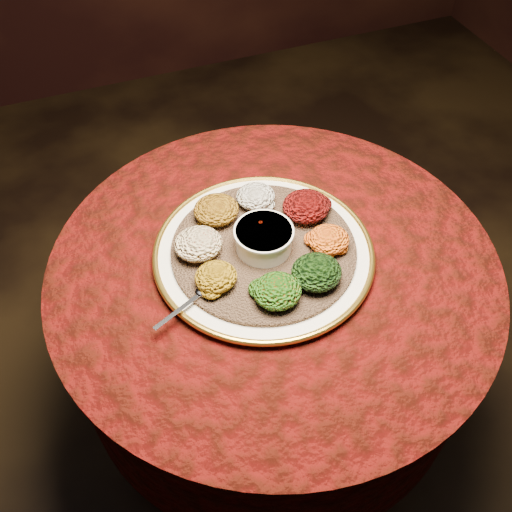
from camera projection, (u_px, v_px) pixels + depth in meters
name	position (u px, v px, depth m)	size (l,w,h in m)	color
table	(272.00, 311.00, 1.34)	(0.96, 0.96, 0.73)	black
platter	(264.00, 252.00, 1.21)	(0.54, 0.54, 0.02)	white
injera	(264.00, 249.00, 1.20)	(0.39, 0.39, 0.01)	brown
stew_bowl	(264.00, 238.00, 1.17)	(0.12, 0.12, 0.05)	white
spoon	(201.00, 293.00, 1.11)	(0.14, 0.07, 0.01)	silver
portion_ayib	(255.00, 196.00, 1.27)	(0.09, 0.08, 0.04)	silver
portion_kitfo	(306.00, 206.00, 1.24)	(0.10, 0.10, 0.05)	black
portion_tikil	(329.00, 240.00, 1.18)	(0.09, 0.08, 0.04)	#A36F0D
portion_gomen	(316.00, 272.00, 1.12)	(0.10, 0.10, 0.05)	black
portion_mixveg	(277.00, 291.00, 1.09)	(0.10, 0.09, 0.05)	#9D2D0A
portion_kik	(216.00, 277.00, 1.12)	(0.08, 0.08, 0.04)	#A3740E
portion_timatim	(198.00, 244.00, 1.17)	(0.10, 0.10, 0.05)	maroon
portion_shiro	(216.00, 210.00, 1.23)	(0.10, 0.09, 0.05)	#8F6111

